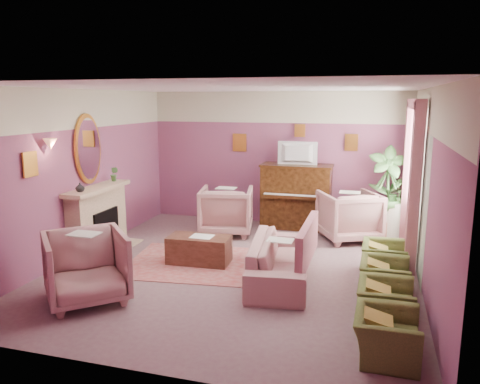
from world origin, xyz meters
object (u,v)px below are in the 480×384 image
(olive_chair_a, at_px, (387,328))
(olive_chair_c, at_px, (385,272))
(piano, at_px, (296,197))
(coffee_table, at_px, (199,250))
(floral_armchair_right, at_px, (349,213))
(floral_armchair_front, at_px, (86,264))
(sofa, at_px, (280,252))
(floral_armchair_left, at_px, (226,208))
(olive_chair_b, at_px, (386,296))
(side_table, at_px, (391,219))
(olive_chair_d, at_px, (384,254))
(television, at_px, (297,151))

(olive_chair_a, xyz_separation_m, olive_chair_c, (0.00, 1.64, 0.00))
(piano, relative_size, coffee_table, 1.40)
(coffee_table, bearing_deg, floral_armchair_right, 41.77)
(floral_armchair_front, relative_size, olive_chair_c, 1.38)
(sofa, height_order, olive_chair_a, sofa)
(floral_armchair_left, bearing_deg, olive_chair_c, -37.23)
(olive_chair_a, bearing_deg, olive_chair_b, 90.00)
(piano, relative_size, floral_armchair_left, 1.35)
(floral_armchair_right, height_order, olive_chair_b, floral_armchair_right)
(floral_armchair_right, height_order, side_table, floral_armchair_right)
(olive_chair_a, distance_m, olive_chair_d, 2.46)
(floral_armchair_left, relative_size, side_table, 1.48)
(olive_chair_d, bearing_deg, floral_armchair_front, -150.81)
(sofa, xyz_separation_m, floral_armchair_right, (0.86, 2.33, 0.10))
(television, relative_size, olive_chair_c, 1.06)
(piano, height_order, sofa, piano)
(sofa, xyz_separation_m, olive_chair_a, (1.48, -1.82, -0.10))
(coffee_table, distance_m, sofa, 1.45)
(floral_armchair_front, distance_m, side_table, 5.78)
(sofa, xyz_separation_m, floral_armchair_left, (-1.51, 2.09, 0.10))
(olive_chair_b, bearing_deg, floral_armchair_front, -172.94)
(side_table, bearing_deg, sofa, -120.66)
(floral_armchair_front, xyz_separation_m, olive_chair_a, (3.77, -0.35, -0.19))
(floral_armchair_left, distance_m, floral_armchair_right, 2.38)
(television, distance_m, floral_armchair_left, 1.83)
(piano, height_order, olive_chair_d, piano)
(sofa, bearing_deg, floral_armchair_front, -147.27)
(floral_armchair_left, bearing_deg, floral_armchair_right, 5.85)
(floral_armchair_right, bearing_deg, side_table, 29.10)
(piano, bearing_deg, olive_chair_a, -69.89)
(coffee_table, height_order, floral_armchair_right, floral_armchair_right)
(television, bearing_deg, olive_chair_d, -52.08)
(television, distance_m, olive_chair_b, 4.42)
(floral_armchair_front, distance_m, olive_chair_b, 3.81)
(coffee_table, height_order, floral_armchair_front, floral_armchair_front)
(sofa, xyz_separation_m, olive_chair_d, (1.48, 0.64, -0.10))
(floral_armchair_right, distance_m, olive_chair_d, 1.82)
(television, xyz_separation_m, sofa, (0.25, -2.86, -1.18))
(coffee_table, distance_m, olive_chair_d, 2.90)
(side_table, bearing_deg, olive_chair_b, -92.36)
(television, xyz_separation_m, side_table, (1.89, -0.10, -1.25))
(television, relative_size, floral_armchair_front, 0.77)
(olive_chair_a, bearing_deg, piano, 110.11)
(olive_chair_d, bearing_deg, olive_chair_b, -90.00)
(sofa, relative_size, olive_chair_d, 2.78)
(piano, distance_m, television, 0.95)
(coffee_table, xyz_separation_m, olive_chair_c, (2.88, -0.50, 0.10))
(olive_chair_a, bearing_deg, olive_chair_d, 90.00)
(floral_armchair_front, xyz_separation_m, side_table, (3.93, 4.24, -0.17))
(floral_armchair_right, bearing_deg, olive_chair_b, -79.36)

